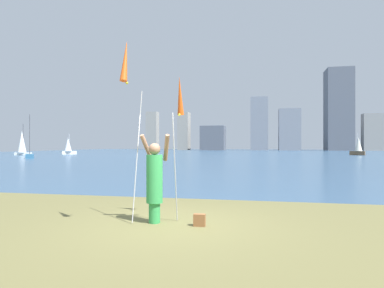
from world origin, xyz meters
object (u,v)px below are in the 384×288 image
(sailboat_3, at_px, (30,156))
(sailboat_1, at_px, (358,147))
(sailboat_2, at_px, (68,146))
(bag, at_px, (199,220))
(kite_flag_left, at_px, (126,68))
(person, at_px, (155,179))
(kite_flag_right, at_px, (180,100))
(sailboat_5, at_px, (22,143))

(sailboat_3, bearing_deg, sailboat_1, 26.12)
(sailboat_1, xyz_separation_m, sailboat_2, (-50.46, -5.82, 0.07))
(bag, height_order, sailboat_3, sailboat_3)
(kite_flag_left, height_order, sailboat_2, kite_flag_left)
(person, xyz_separation_m, bag, (1.06, -0.11, -0.86))
(kite_flag_right, xyz_separation_m, sailboat_3, (-27.59, 30.88, -2.54))
(bag, height_order, sailboat_1, sailboat_1)
(kite_flag_right, relative_size, sailboat_1, 0.90)
(kite_flag_right, bearing_deg, bag, -47.91)
(kite_flag_left, relative_size, sailboat_5, 0.76)
(sailboat_2, distance_m, sailboat_5, 7.71)
(kite_flag_left, bearing_deg, sailboat_2, 122.83)
(kite_flag_left, bearing_deg, sailboat_1, 70.69)
(person, relative_size, kite_flag_left, 0.51)
(person, height_order, kite_flag_right, kite_flag_right)
(person, distance_m, sailboat_3, 41.54)
(kite_flag_right, relative_size, sailboat_2, 0.90)
(person, distance_m, sailboat_1, 57.02)
(sailboat_2, height_order, sailboat_5, sailboat_5)
(kite_flag_left, relative_size, kite_flag_right, 1.17)
(sailboat_5, bearing_deg, sailboat_1, 12.07)
(kite_flag_left, xyz_separation_m, kite_flag_right, (0.91, 1.13, -0.56))
(bag, distance_m, sailboat_5, 56.60)
(sailboat_2, bearing_deg, kite_flag_right, -55.80)
(sailboat_2, distance_m, sailboat_3, 17.31)
(kite_flag_left, distance_m, bag, 3.65)
(sailboat_3, bearing_deg, sailboat_2, 105.77)
(sailboat_2, bearing_deg, person, -56.49)
(person, height_order, kite_flag_left, kite_flag_left)
(kite_flag_left, height_order, sailboat_5, sailboat_5)
(person, bearing_deg, sailboat_5, 112.69)
(kite_flag_right, relative_size, sailboat_3, 0.60)
(kite_flag_left, distance_m, sailboat_3, 41.79)
(person, xyz_separation_m, sailboat_1, (18.63, 53.89, 0.44))
(sailboat_2, xyz_separation_m, sailboat_3, (4.69, -16.62, -1.18))
(sailboat_1, distance_m, sailboat_2, 50.80)
(kite_flag_left, height_order, sailboat_1, kite_flag_left)
(sailboat_1, xyz_separation_m, sailboat_3, (-45.77, -22.44, -1.11))
(sailboat_1, bearing_deg, kite_flag_right, -108.82)
(kite_flag_left, relative_size, bag, 15.10)
(person, bearing_deg, sailboat_2, 105.14)
(kite_flag_left, xyz_separation_m, sailboat_1, (19.09, 54.46, -1.99))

